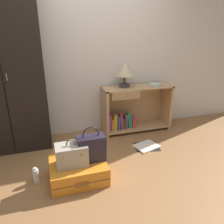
# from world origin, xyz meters

# --- Properties ---
(ground_plane) EXTENTS (9.00, 9.00, 0.00)m
(ground_plane) POSITION_xyz_m (0.00, 0.00, 0.00)
(ground_plane) COLOR olive
(back_wall) EXTENTS (6.40, 0.10, 2.60)m
(back_wall) POSITION_xyz_m (0.00, 1.50, 1.30)
(back_wall) COLOR silver
(back_wall) RESTS_ON ground_plane
(wardrobe) EXTENTS (0.98, 0.47, 2.15)m
(wardrobe) POSITION_xyz_m (-1.10, 1.20, 1.07)
(wardrobe) COLOR black
(wardrobe) RESTS_ON ground_plane
(bookshelf) EXTENTS (1.15, 0.38, 0.76)m
(bookshelf) POSITION_xyz_m (0.75, 1.26, 0.37)
(bookshelf) COLOR tan
(bookshelf) RESTS_ON ground_plane
(table_lamp) EXTENTS (0.28, 0.28, 0.40)m
(table_lamp) POSITION_xyz_m (0.59, 1.27, 1.02)
(table_lamp) COLOR #3D3838
(table_lamp) RESTS_ON bookshelf
(bowl) EXTENTS (0.18, 0.18, 0.04)m
(bowl) POSITION_xyz_m (1.09, 1.20, 0.78)
(bowl) COLOR silver
(bowl) RESTS_ON bookshelf
(suitcase_large) EXTENTS (0.63, 0.53, 0.22)m
(suitcase_large) POSITION_xyz_m (-0.35, 0.20, 0.11)
(suitcase_large) COLOR orange
(suitcase_large) RESTS_ON ground_plane
(train_case) EXTENTS (0.34, 0.23, 0.31)m
(train_case) POSITION_xyz_m (-0.42, 0.18, 0.34)
(train_case) COLOR #A89E8E
(train_case) RESTS_ON suitcase_large
(handbag) EXTENTS (0.31, 0.16, 0.41)m
(handbag) POSITION_xyz_m (-0.19, 0.20, 0.37)
(handbag) COLOR #231E2D
(handbag) RESTS_ON suitcase_large
(bottle) EXTENTS (0.06, 0.06, 0.18)m
(bottle) POSITION_xyz_m (-0.82, 0.27, 0.08)
(bottle) COLOR white
(bottle) RESTS_ON ground_plane
(open_book_on_floor) EXTENTS (0.40, 0.35, 0.02)m
(open_book_on_floor) POSITION_xyz_m (0.71, 0.63, 0.01)
(open_book_on_floor) COLOR white
(open_book_on_floor) RESTS_ON ground_plane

